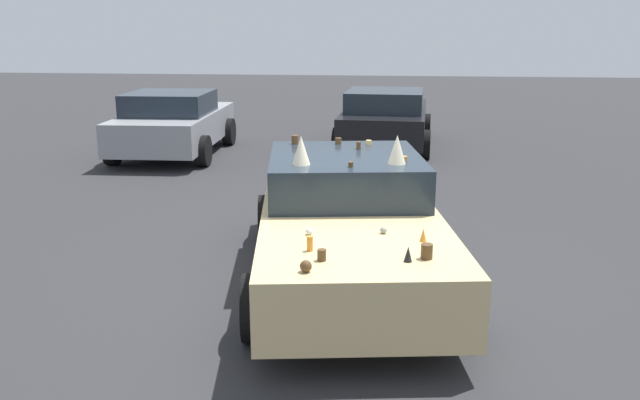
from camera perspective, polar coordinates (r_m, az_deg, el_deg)
The scene contains 4 objects.
ground_plane at distance 7.28m, azimuth 2.37°, elevation -6.93°, with size 60.00×60.00×0.00m, color #2D2D30.
art_car_decorated at distance 7.14m, azimuth 2.37°, elevation -1.74°, with size 4.66×2.53×1.62m.
parked_sedan_row_back_far at distance 14.44m, azimuth -12.60°, elevation 6.54°, with size 3.97×2.16×1.36m.
parked_sedan_behind_right at distance 15.03m, azimuth 5.69°, elevation 7.09°, with size 4.26×2.21×1.32m.
Camera 1 is at (-6.74, -0.43, 2.71)m, focal length 36.87 mm.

